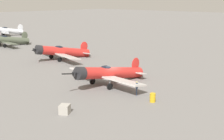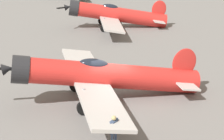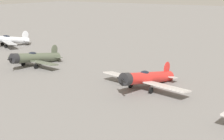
{
  "view_description": "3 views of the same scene",
  "coord_description": "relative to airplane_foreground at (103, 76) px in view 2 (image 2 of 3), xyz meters",
  "views": [
    {
      "loc": [
        -26.8,
        -24.66,
        10.49
      ],
      "look_at": [
        0.0,
        0.0,
        1.8
      ],
      "focal_mm": 48.26,
      "sensor_mm": 36.0,
      "label": 1
    },
    {
      "loc": [
        -5.62,
        -18.58,
        8.8
      ],
      "look_at": [
        0.0,
        0.0,
        1.8
      ],
      "focal_mm": 58.8,
      "sensor_mm": 36.0,
      "label": 2
    },
    {
      "loc": [
        -29.96,
        0.25,
        12.77
      ],
      "look_at": [
        5.92,
        22.63,
        1.6
      ],
      "focal_mm": 50.47,
      "sensor_mm": 36.0,
      "label": 3
    }
  ],
  "objects": [
    {
      "name": "ground_plane",
      "position": [
        0.54,
        -0.04,
        -1.49
      ],
      "size": [
        400.0,
        400.0,
        0.0
      ],
      "primitive_type": "plane",
      "color": "slate"
    },
    {
      "name": "airplane_foreground",
      "position": [
        0.0,
        0.0,
        0.0
      ],
      "size": [
        12.74,
        11.93,
        3.1
      ],
      "rotation": [
        0.0,
        0.0,
        3.08
      ],
      "color": "red",
      "rests_on": "ground_plane"
    },
    {
      "name": "airplane_mid_apron",
      "position": [
        6.0,
        17.03,
        -0.08
      ],
      "size": [
        11.46,
        12.87,
        3.15
      ],
      "rotation": [
        0.0,
        0.0,
        2.94
      ],
      "color": "red",
      "rests_on": "ground_plane"
    },
    {
      "name": "ground_crew_mechanic",
      "position": [
        -0.9,
        -5.09,
        -0.53
      ],
      "size": [
        0.48,
        0.45,
        1.6
      ],
      "rotation": [
        0.0,
        0.0,
        5.45
      ],
      "color": "#384766",
      "rests_on": "ground_plane"
    }
  ]
}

